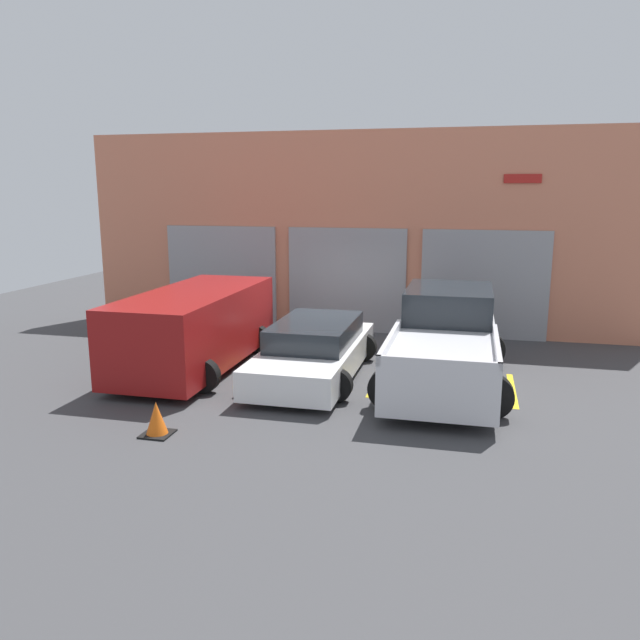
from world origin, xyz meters
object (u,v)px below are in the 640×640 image
(sedan_white, at_px, (315,350))
(traffic_cone, at_px, (157,420))
(sedan_side, at_px, (196,327))
(pickup_truck, at_px, (446,342))

(sedan_white, bearing_deg, traffic_cone, -113.95)
(sedan_side, bearing_deg, sedan_white, 0.58)
(pickup_truck, height_order, traffic_cone, pickup_truck)
(pickup_truck, distance_m, traffic_cone, 5.91)
(traffic_cone, bearing_deg, pickup_truck, 43.02)
(pickup_truck, height_order, sedan_white, pickup_truck)
(pickup_truck, bearing_deg, sedan_white, -173.53)
(sedan_white, bearing_deg, sedan_side, -179.42)
(sedan_white, relative_size, sedan_side, 0.94)
(sedan_white, distance_m, traffic_cone, 4.07)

